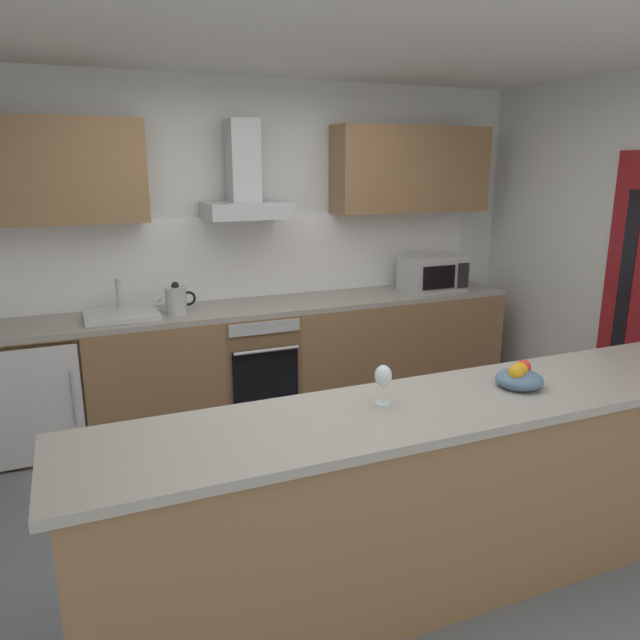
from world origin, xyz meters
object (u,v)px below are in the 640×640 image
object	(u,v)px
oven	(255,361)
range_hood	(245,187)
sink	(121,314)
microwave	(433,273)
fruit_bowl	(519,378)
wine_glass	(383,377)
refrigerator	(39,393)
kettle	(176,300)

from	to	relation	value
oven	range_hood	bearing A→B (deg)	90.00
oven	sink	world-z (taller)	sink
microwave	fruit_bowl	xyz separation A→B (m)	(-0.96, -2.22, -0.06)
microwave	range_hood	distance (m)	1.76
wine_glass	oven	bearing A→B (deg)	88.39
microwave	sink	world-z (taller)	microwave
microwave	sink	distance (m)	2.56
microwave	oven	bearing A→B (deg)	179.00
oven	range_hood	distance (m)	1.33
sink	wine_glass	xyz separation A→B (m)	(0.90, -2.20, 0.14)
oven	fruit_bowl	distance (m)	2.40
oven	range_hood	world-z (taller)	range_hood
sink	wine_glass	distance (m)	2.38
refrigerator	sink	world-z (taller)	sink
refrigerator	range_hood	world-z (taller)	range_hood
refrigerator	sink	xyz separation A→B (m)	(0.58, 0.01, 0.50)
refrigerator	fruit_bowl	xyz separation A→B (m)	(2.18, -2.25, 0.56)
sink	oven	bearing A→B (deg)	-0.65
microwave	wine_glass	distance (m)	2.72
oven	microwave	distance (m)	1.70
kettle	fruit_bowl	xyz separation A→B (m)	(1.21, -2.22, -0.02)
oven	wine_glass	bearing A→B (deg)	-91.61
oven	refrigerator	bearing A→B (deg)	-179.90
refrigerator	sink	size ratio (longest dim) A/B	1.70
refrigerator	microwave	world-z (taller)	microwave
refrigerator	kettle	size ratio (longest dim) A/B	2.94
oven	wine_glass	xyz separation A→B (m)	(-0.06, -2.19, 0.61)
microwave	fruit_bowl	distance (m)	2.42
oven	kettle	size ratio (longest dim) A/B	2.77
refrigerator	wine_glass	xyz separation A→B (m)	(1.49, -2.18, 0.64)
sink	kettle	distance (m)	0.39
microwave	fruit_bowl	size ratio (longest dim) A/B	2.27
range_hood	fruit_bowl	xyz separation A→B (m)	(0.63, -2.38, -0.80)
kettle	microwave	bearing A→B (deg)	0.15
refrigerator	kettle	distance (m)	1.13
wine_glass	refrigerator	bearing A→B (deg)	124.22
oven	fruit_bowl	xyz separation A→B (m)	(0.63, -2.25, 0.53)
oven	wine_glass	size ratio (longest dim) A/B	4.50
wine_glass	microwave	bearing A→B (deg)	52.54
oven	refrigerator	size ratio (longest dim) A/B	0.94
oven	kettle	world-z (taller)	kettle
oven	sink	distance (m)	1.07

